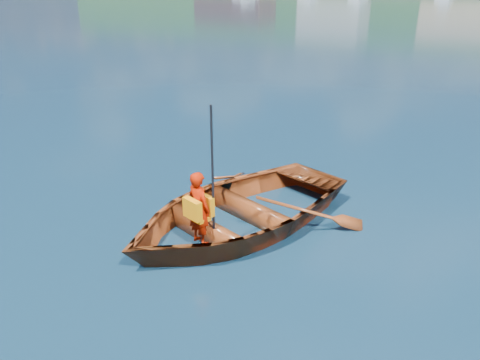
% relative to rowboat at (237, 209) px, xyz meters
% --- Properties ---
extents(ground, '(600.00, 600.00, 0.00)m').
position_rel_rowboat_xyz_m(ground, '(0.43, 0.94, -0.29)').
color(ground, '#112545').
rests_on(ground, ground).
extents(rowboat, '(4.31, 5.06, 0.89)m').
position_rel_rowboat_xyz_m(rowboat, '(0.00, 0.00, 0.00)').
color(rowboat, brown).
rests_on(rowboat, ground).
extents(child_paddler, '(0.49, 0.42, 2.12)m').
position_rel_rowboat_xyz_m(child_paddler, '(-0.15, -0.90, 0.39)').
color(child_paddler, '#B21701').
rests_on(child_paddler, ground).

